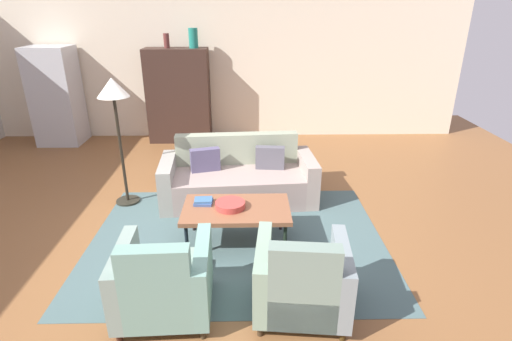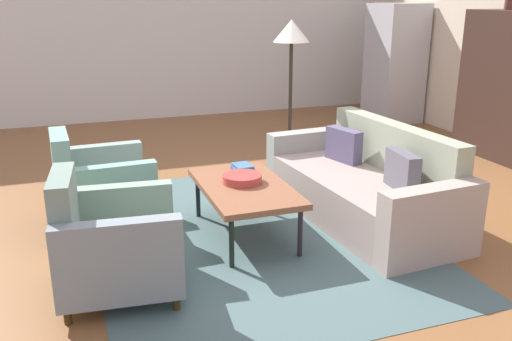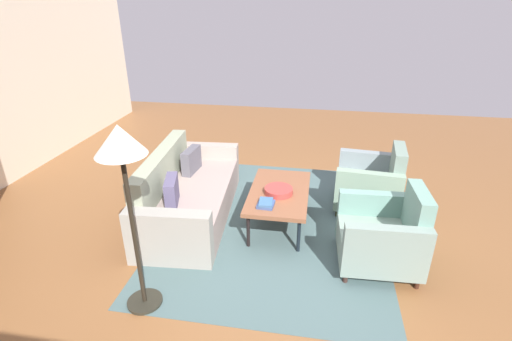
% 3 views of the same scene
% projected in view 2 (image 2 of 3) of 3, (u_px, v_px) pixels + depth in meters
% --- Properties ---
extents(ground_plane, '(11.32, 11.32, 0.00)m').
position_uv_depth(ground_plane, '(231.00, 222.00, 4.99)').
color(ground_plane, brown).
extents(wall_left, '(0.12, 8.41, 2.80)m').
position_uv_depth(wall_left, '(144.00, 32.00, 8.80)').
color(wall_left, silver).
rests_on(wall_left, ground).
extents(area_rug, '(3.40, 2.60, 0.01)m').
position_uv_depth(area_rug, '(250.00, 233.00, 4.75)').
color(area_rug, '#476061').
rests_on(area_rug, ground).
extents(couch, '(2.16, 1.05, 0.86)m').
position_uv_depth(couch, '(367.00, 188.00, 5.03)').
color(couch, gray).
rests_on(couch, ground).
extents(coffee_table, '(1.20, 0.70, 0.46)m').
position_uv_depth(coffee_table, '(245.00, 189.00, 4.61)').
color(coffee_table, black).
rests_on(coffee_table, ground).
extents(armchair_left, '(0.83, 0.83, 0.88)m').
position_uv_depth(armchair_left, '(97.00, 190.00, 4.80)').
color(armchair_left, '#36231F').
rests_on(armchair_left, ground).
extents(armchair_right, '(0.87, 0.87, 0.88)m').
position_uv_depth(armchair_right, '(109.00, 247.00, 3.73)').
color(armchair_right, '#282B11').
rests_on(armchair_right, ground).
extents(fruit_bowl, '(0.34, 0.34, 0.07)m').
position_uv_depth(fruit_bowl, '(242.00, 178.00, 4.64)').
color(fruit_bowl, '#AD3A35').
rests_on(fruit_bowl, coffee_table).
extents(book_stack, '(0.21, 0.19, 0.06)m').
position_uv_depth(book_stack, '(243.00, 168.00, 4.96)').
color(book_stack, '#3C5387').
rests_on(book_stack, coffee_table).
extents(cabinet, '(1.20, 0.51, 1.80)m').
position_uv_depth(cabinet, '(507.00, 86.00, 6.76)').
color(cabinet, '#37241D').
rests_on(cabinet, ground).
extents(refrigerator, '(0.80, 0.73, 1.85)m').
position_uv_depth(refrigerator, '(395.00, 63.00, 8.81)').
color(refrigerator, '#B7BABF').
rests_on(refrigerator, ground).
extents(floor_lamp, '(0.40, 0.40, 1.72)m').
position_uv_depth(floor_lamp, '(291.00, 45.00, 6.02)').
color(floor_lamp, '#27261D').
rests_on(floor_lamp, ground).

